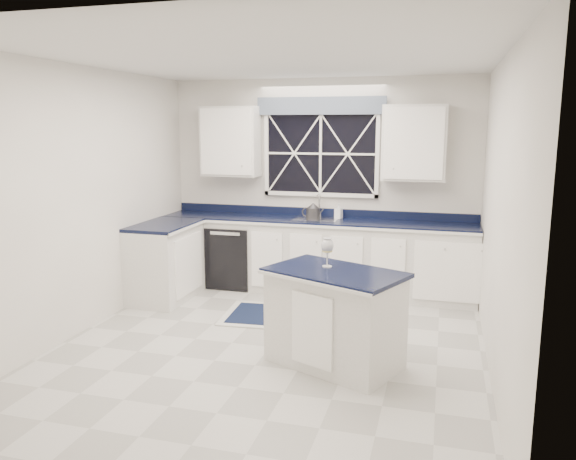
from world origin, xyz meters
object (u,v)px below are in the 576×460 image
(soap_bottle, at_px, (339,211))
(kettle, at_px, (313,212))
(wine_glass, at_px, (327,247))
(faucet, at_px, (319,205))
(island, at_px, (335,318))
(dishwasher, at_px, (235,255))

(soap_bottle, bearing_deg, kettle, -155.25)
(wine_glass, bearing_deg, faucet, 104.31)
(island, relative_size, wine_glass, 5.11)
(island, distance_m, kettle, 2.36)
(faucet, xyz_separation_m, kettle, (-0.04, -0.19, -0.06))
(faucet, height_order, kettle, faucet)
(wine_glass, xyz_separation_m, soap_bottle, (-0.31, 2.20, -0.01))
(wine_glass, relative_size, soap_bottle, 1.38)
(faucet, bearing_deg, dishwasher, -169.98)
(dishwasher, relative_size, island, 0.61)
(dishwasher, xyz_separation_m, island, (1.77, -2.17, 0.02))
(dishwasher, xyz_separation_m, wine_glass, (1.67, -2.06, 0.63))
(faucet, relative_size, soap_bottle, 1.58)
(island, distance_m, soap_bottle, 2.42)
(dishwasher, height_order, island, island)
(kettle, bearing_deg, soap_bottle, 31.30)
(faucet, bearing_deg, island, -74.16)
(island, bearing_deg, soap_bottle, 123.37)
(wine_glass, bearing_deg, soap_bottle, 97.98)
(island, distance_m, wine_glass, 0.63)
(faucet, distance_m, kettle, 0.20)
(kettle, relative_size, soap_bottle, 1.54)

